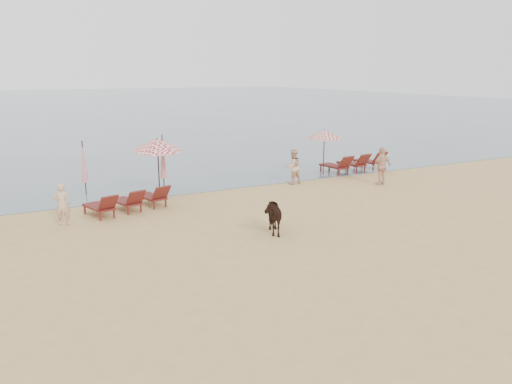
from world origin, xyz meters
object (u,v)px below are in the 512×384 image
lounger_cluster_right (355,163)px  beachgoer_right_a (293,167)px  umbrella_closed_left (84,162)px  lounger_cluster_left (129,200)px  umbrella_open_right (324,134)px  umbrella_open_left_b (157,144)px  umbrella_closed_right (163,157)px  cow (271,214)px  beachgoer_right_b (382,166)px  beachgoer_left (62,204)px

lounger_cluster_right → beachgoer_right_a: (-4.38, -1.02, 0.33)m
umbrella_closed_left → beachgoer_right_a: umbrella_closed_left is taller
lounger_cluster_left → umbrella_open_right: (10.28, 2.28, 1.64)m
umbrella_open_right → beachgoer_right_a: 2.89m
umbrella_open_left_b → umbrella_closed_left: size_ratio=1.09×
lounger_cluster_left → umbrella_closed_right: (2.10, 2.50, 1.11)m
lounger_cluster_left → umbrella_closed_left: size_ratio=1.36×
beachgoer_right_a → cow: bearing=49.8°
umbrella_open_left_b → beachgoer_right_b: 10.13m
cow → beachgoer_left: 7.06m
umbrella_open_right → beachgoer_right_b: size_ratio=1.32×
lounger_cluster_right → umbrella_closed_left: (-13.27, 1.13, 0.94)m
umbrella_closed_left → beachgoer_right_a: size_ratio=1.43×
umbrella_closed_left → beachgoer_right_a: 9.17m
umbrella_closed_right → beachgoer_left: 5.54m
beachgoer_left → beachgoer_right_a: beachgoer_right_a is taller
lounger_cluster_left → umbrella_open_left_b: 3.02m
lounger_cluster_left → lounger_cluster_right: bearing=-5.6°
umbrella_open_left_b → umbrella_open_right: 8.61m
umbrella_closed_left → beachgoer_right_b: bearing=-18.4°
umbrella_open_left_b → beachgoer_left: 4.96m
cow → beachgoer_right_a: size_ratio=0.91×
umbrella_closed_left → beachgoer_left: (-1.36, -4.07, -0.69)m
umbrella_open_right → beachgoer_right_a: (-2.40, -1.00, -1.26)m
lounger_cluster_right → beachgoer_left: (-14.64, -2.95, 0.25)m
lounger_cluster_right → lounger_cluster_left: bearing=-176.3°
umbrella_open_right → beachgoer_right_b: umbrella_open_right is taller
beachgoer_right_a → umbrella_open_right: bearing=-160.7°
lounger_cluster_right → umbrella_closed_left: bearing=168.2°
lounger_cluster_right → beachgoer_right_b: size_ratio=1.93×
umbrella_open_right → umbrella_closed_right: bearing=163.5°
umbrella_open_left_b → beachgoer_left: bearing=-143.1°
umbrella_open_left_b → umbrella_closed_left: (-2.70, 1.65, -0.77)m
lounger_cluster_left → lounger_cluster_right: 12.47m
umbrella_closed_right → beachgoer_left: (-4.48, -3.15, -0.80)m
lounger_cluster_right → umbrella_open_right: (-1.98, -0.01, 1.59)m
lounger_cluster_right → beachgoer_left: 14.93m
umbrella_closed_left → beachgoer_left: size_ratio=1.58×
lounger_cluster_left → umbrella_closed_right: size_ratio=1.27×
umbrella_closed_left → beachgoer_right_b: (12.43, -4.14, -0.56)m
lounger_cluster_left → umbrella_open_left_b: (1.69, 1.77, 1.76)m
umbrella_closed_left → cow: bearing=-60.9°
lounger_cluster_right → cow: bearing=-148.8°
umbrella_open_left_b → umbrella_closed_right: size_ratio=1.02×
umbrella_closed_right → cow: size_ratio=1.69×
umbrella_closed_right → umbrella_closed_left: bearing=163.5°
umbrella_closed_left → beachgoer_right_a: (8.89, -2.14, -0.61)m
lounger_cluster_right → umbrella_closed_left: 13.35m
lounger_cluster_left → umbrella_closed_right: 3.45m
cow → beachgoer_right_b: (7.95, 3.90, 0.25)m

